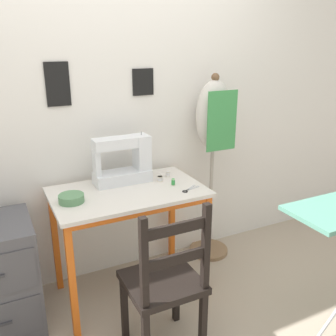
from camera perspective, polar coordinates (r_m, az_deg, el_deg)
ground_plane at (r=2.61m, az=-3.03°, el=-21.58°), size 14.00×14.00×0.00m
wall_back at (r=2.64m, az=-9.31°, el=9.58°), size 10.00×0.06×2.55m
sewing_table at (r=2.47m, az=-5.93°, el=-5.72°), size 0.98×0.60×0.77m
sewing_machine at (r=2.54m, az=-6.52°, el=1.05°), size 0.40×0.16×0.34m
fabric_bowl at (r=2.32m, az=-14.52°, el=-4.47°), size 0.15×0.15×0.05m
scissors at (r=2.43m, az=3.09°, el=-3.35°), size 0.15×0.09×0.01m
thread_spool_near_machine at (r=2.58m, az=-1.22°, el=-1.66°), size 0.04×0.04×0.03m
thread_spool_mid_table at (r=2.51m, az=0.79°, el=-2.15°), size 0.03×0.03×0.04m
thread_spool_far_edge at (r=2.67m, az=-0.01°, el=-0.93°), size 0.03×0.03×0.04m
wooden_chair at (r=2.11m, az=-0.50°, el=-17.28°), size 0.40×0.38×0.94m
dress_form at (r=2.85m, az=6.95°, el=5.86°), size 0.32×0.32×1.47m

